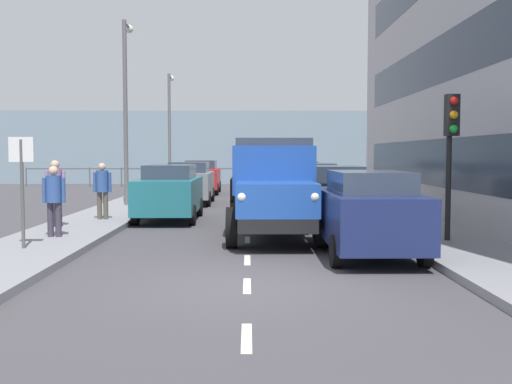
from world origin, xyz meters
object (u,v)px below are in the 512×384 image
car_black_kerbside_1 (332,195)px  car_white_kerbside_3 (300,179)px  car_silver_kerbside_2 (313,185)px  pedestrian_strolling (54,195)px  traffic_light_near (451,135)px  street_sign (22,173)px  lamp_post_far (170,120)px  pedestrian_couple_b (102,186)px  car_red_oppositeside_2 (201,176)px  truck_vintage_blue (273,191)px  car_navy_kerbside_near (367,212)px  car_teal_oppositeside_0 (170,192)px  pedestrian_near_railing (55,188)px  car_grey_oppositeside_1 (189,182)px  lamp_post_promenade (126,96)px

car_black_kerbside_1 → car_white_kerbside_3: size_ratio=1.00×
car_silver_kerbside_2 → pedestrian_strolling: (6.87, 8.27, 0.21)m
traffic_light_near → street_sign: traffic_light_near is taller
traffic_light_near → car_black_kerbside_1: bearing=-63.5°
lamp_post_far → pedestrian_couple_b: bearing=90.2°
car_black_kerbside_1 → pedestrian_strolling: (6.87, 3.30, 0.21)m
car_red_oppositeside_2 → truck_vintage_blue: bearing=100.3°
car_navy_kerbside_near → car_silver_kerbside_2: same height
truck_vintage_blue → lamp_post_far: (4.92, -18.87, 2.73)m
car_teal_oppositeside_0 → pedestrian_near_railing: pedestrian_near_railing is taller
car_black_kerbside_1 → traffic_light_near: traffic_light_near is taller
lamp_post_far → pedestrian_near_railing: bearing=87.6°
traffic_light_near → car_teal_oppositeside_0: bearing=-38.7°
car_black_kerbside_1 → car_white_kerbside_3: (0.00, -10.35, -0.00)m
car_teal_oppositeside_0 → lamp_post_far: 15.10m
car_navy_kerbside_near → pedestrian_strolling: 7.12m
car_teal_oppositeside_0 → car_red_oppositeside_2: bearing=-90.0°
lamp_post_far → traffic_light_near: bearing=113.4°
car_grey_oppositeside_1 → pedestrian_strolling: (2.04, 10.92, 0.21)m
car_red_oppositeside_2 → pedestrian_couple_b: bearing=82.3°
street_sign → car_navy_kerbside_near: bearing=178.6°
traffic_light_near → pedestrian_strolling: bearing=-4.8°
truck_vintage_blue → car_teal_oppositeside_0: size_ratio=1.35×
car_red_oppositeside_2 → pedestrian_near_railing: bearing=80.3°
car_navy_kerbside_near → lamp_post_far: (6.71, -21.27, 3.01)m
pedestrian_strolling → pedestrian_couple_b: (-0.21, -3.72, 0.01)m
truck_vintage_blue → car_black_kerbside_1: (-1.80, -2.76, -0.28)m
car_red_oppositeside_2 → lamp_post_far: 4.16m
pedestrian_couple_b → traffic_light_near: 9.86m
lamp_post_promenade → lamp_post_far: lamp_post_promenade is taller
pedestrian_strolling → traffic_light_near: (-8.90, 0.75, 1.37)m
pedestrian_strolling → lamp_post_promenade: bearing=-89.4°
car_grey_oppositeside_1 → pedestrian_couple_b: bearing=75.8°
car_red_oppositeside_2 → pedestrian_near_railing: (2.62, 15.31, 0.28)m
pedestrian_couple_b → truck_vintage_blue: bearing=146.8°
lamp_post_promenade → car_black_kerbside_1: bearing=141.4°
car_teal_oppositeside_0 → car_grey_oppositeside_1: bearing=-90.0°
lamp_post_promenade → pedestrian_strolling: bearing=90.6°
car_teal_oppositeside_0 → pedestrian_strolling: (2.04, 4.74, 0.21)m
car_navy_kerbside_near → street_sign: (6.96, -0.16, 0.79)m
pedestrian_strolling → pedestrian_near_railing: 2.01m
car_silver_kerbside_2 → pedestrian_near_railing: pedestrian_near_railing is taller
car_navy_kerbside_near → lamp_post_promenade: bearing=-57.0°
car_grey_oppositeside_1 → pedestrian_strolling: 11.11m
car_silver_kerbside_2 → car_red_oppositeside_2: bearing=-61.7°
car_red_oppositeside_2 → lamp_post_promenade: 9.26m
car_red_oppositeside_2 → car_navy_kerbside_near: bearing=104.2°
pedestrian_couple_b → lamp_post_promenade: lamp_post_promenade is taller
car_silver_kerbside_2 → lamp_post_promenade: (6.97, -0.59, 3.31)m
car_white_kerbside_3 → lamp_post_promenade: lamp_post_promenade is taller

